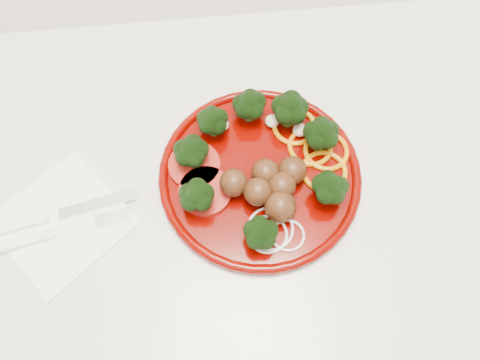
{
  "coord_description": "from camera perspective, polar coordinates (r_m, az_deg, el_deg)",
  "views": [
    {
      "loc": [
        0.2,
        1.39,
        1.52
      ],
      "look_at": [
        0.23,
        1.67,
        0.92
      ],
      "focal_mm": 35.0,
      "sensor_mm": 36.0,
      "label": 1
    }
  ],
  "objects": [
    {
      "name": "napkin",
      "position": [
        0.7,
        -20.84,
        -4.72
      ],
      "size": [
        0.22,
        0.22,
        0.0
      ],
      "primitive_type": "cube",
      "rotation": [
        0.0,
        0.0,
        0.68
      ],
      "color": "white",
      "rests_on": "counter"
    },
    {
      "name": "counter",
      "position": [
        1.13,
        -12.0,
        -9.97
      ],
      "size": [
        2.4,
        0.6,
        0.9
      ],
      "color": "silver",
      "rests_on": "ground"
    },
    {
      "name": "fork",
      "position": [
        0.7,
        -22.83,
        -6.36
      ],
      "size": [
        0.18,
        0.05,
        0.01
      ],
      "rotation": [
        0.0,
        0.0,
        0.2
      ],
      "color": "white",
      "rests_on": "napkin"
    },
    {
      "name": "plate",
      "position": [
        0.67,
        2.48,
        1.36
      ],
      "size": [
        0.29,
        0.29,
        0.07
      ],
      "rotation": [
        0.0,
        0.0,
        0.05
      ],
      "color": "#4D0200",
      "rests_on": "counter"
    },
    {
      "name": "knife",
      "position": [
        0.71,
        -22.83,
        -4.32
      ],
      "size": [
        0.2,
        0.06,
        0.01
      ],
      "rotation": [
        0.0,
        0.0,
        0.2
      ],
      "color": "silver",
      "rests_on": "napkin"
    }
  ]
}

